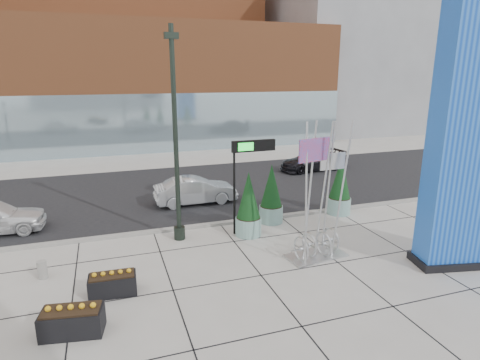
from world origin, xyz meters
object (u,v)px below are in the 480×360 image
object	(u,v)px
lamp_post	(176,158)
public_art_sculpture	(318,223)
concrete_bollard	(42,270)
car_silver_mid	(195,191)
overhead_street_sign	(250,154)
blue_pylon	(472,136)

from	to	relation	value
lamp_post	public_art_sculpture	xyz separation A→B (m)	(4.57, -3.29, -2.10)
public_art_sculpture	concrete_bollard	world-z (taller)	public_art_sculpture
lamp_post	car_silver_mid	distance (m)	5.41
car_silver_mid	lamp_post	bearing A→B (deg)	158.08
public_art_sculpture	concrete_bollard	xyz separation A→B (m)	(-9.52, 1.48, -1.03)
public_art_sculpture	overhead_street_sign	world-z (taller)	public_art_sculpture
car_silver_mid	concrete_bollard	bearing A→B (deg)	131.95
concrete_bollard	car_silver_mid	distance (m)	9.04
overhead_street_sign	car_silver_mid	size ratio (longest dim) A/B	0.94
public_art_sculpture	car_silver_mid	size ratio (longest dim) A/B	1.20
lamp_post	public_art_sculpture	distance (m)	6.01
lamp_post	blue_pylon	bearing A→B (deg)	-31.07
overhead_street_sign	car_silver_mid	distance (m)	5.48
lamp_post	concrete_bollard	size ratio (longest dim) A/B	13.68
blue_pylon	concrete_bollard	size ratio (longest dim) A/B	15.62
lamp_post	overhead_street_sign	bearing A→B (deg)	-3.84
lamp_post	public_art_sculpture	size ratio (longest dim) A/B	1.64
public_art_sculpture	concrete_bollard	bearing A→B (deg)	163.77
blue_pylon	public_art_sculpture	distance (m)	5.89
concrete_bollard	overhead_street_sign	bearing A→B (deg)	11.36
blue_pylon	overhead_street_sign	size ratio (longest dim) A/B	2.40
lamp_post	overhead_street_sign	size ratio (longest dim) A/B	2.10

